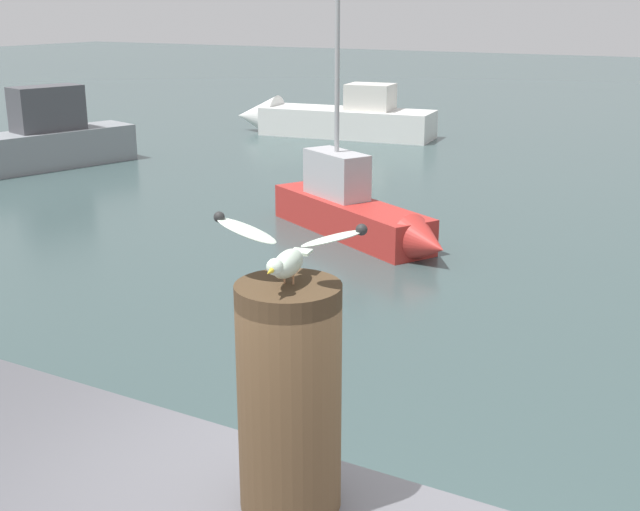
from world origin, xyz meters
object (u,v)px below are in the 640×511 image
at_px(mooring_post, 289,398).
at_px(boat_red, 358,212).
at_px(seagull, 287,253).
at_px(boat_grey, 30,143).
at_px(boat_white, 326,119).

bearing_deg(mooring_post, boat_red, 115.11).
xyz_separation_m(seagull, boat_grey, (-13.17, 10.27, -2.10)).
relative_size(mooring_post, boat_white, 0.16).
bearing_deg(mooring_post, boat_white, 118.55).
distance_m(mooring_post, boat_white, 20.55).
bearing_deg(boat_white, boat_red, -58.32).
relative_size(boat_white, boat_red, 1.54).
bearing_deg(boat_red, seagull, -64.89).
height_order(mooring_post, seagull, seagull).
distance_m(mooring_post, boat_grey, 16.76).
distance_m(boat_white, boat_red, 10.75).
relative_size(mooring_post, boat_red, 0.25).
relative_size(seagull, boat_red, 0.16).
distance_m(seagull, boat_grey, 16.83).
relative_size(mooring_post, seagull, 1.59).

